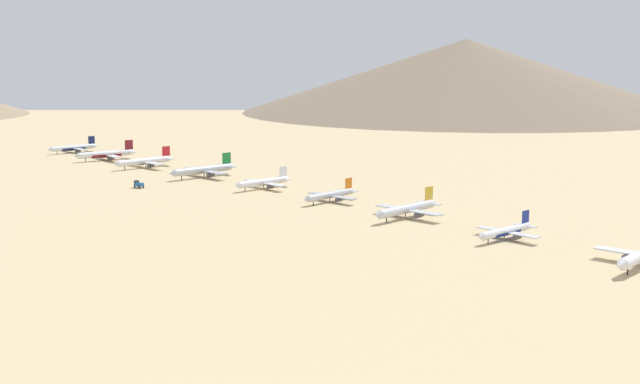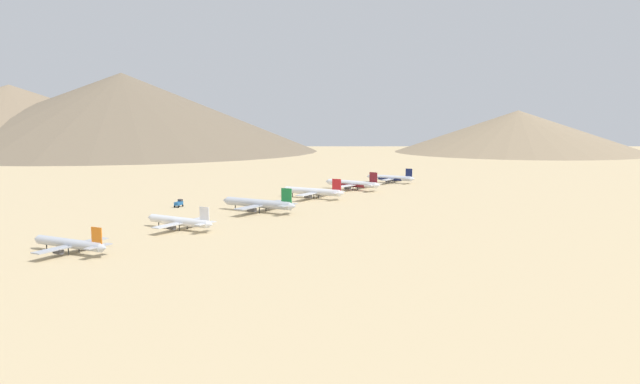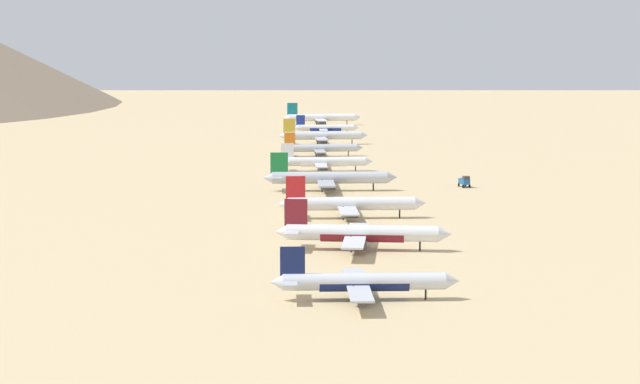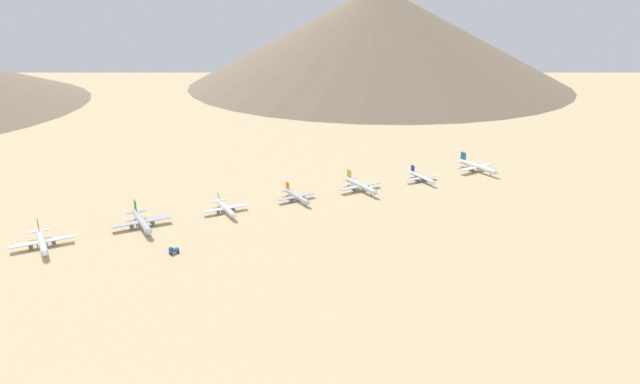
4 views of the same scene
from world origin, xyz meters
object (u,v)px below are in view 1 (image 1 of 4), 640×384
parked_jet_7 (506,231)px  parked_jet_3 (204,170)px  parked_jet_0 (74,148)px  service_truck (139,184)px  parked_jet_6 (407,209)px  parked_jet_1 (106,154)px  parked_jet_5 (331,195)px  parked_jet_4 (263,182)px  parked_jet_2 (145,161)px

parked_jet_7 → parked_jet_3: bearing=-89.0°
parked_jet_0 → service_truck: size_ratio=6.64×
parked_jet_3 → parked_jet_6: 153.94m
parked_jet_1 → parked_jet_7: size_ratio=1.28×
parked_jet_0 → parked_jet_5: size_ratio=1.07×
parked_jet_4 → parked_jet_5: parked_jet_4 is taller
parked_jet_0 → parked_jet_4: size_ratio=1.03×
parked_jet_1 → parked_jet_2: size_ratio=1.02×
parked_jet_5 → parked_jet_7: parked_jet_5 is taller
parked_jet_2 → parked_jet_4: bearing=94.7°
parked_jet_2 → parked_jet_7: 261.98m
parked_jet_5 → parked_jet_6: size_ratio=0.85×
parked_jet_7 → service_truck: 202.27m
parked_jet_0 → parked_jet_7: (-11.96, 361.88, -0.40)m
parked_jet_1 → parked_jet_3: size_ratio=0.97×
parked_jet_5 → service_truck: size_ratio=6.19×
parked_jet_0 → parked_jet_6: bearing=92.3°
parked_jet_7 → service_truck: parked_jet_7 is taller
parked_jet_0 → parked_jet_5: 260.42m
parked_jet_2 → parked_jet_7: (-10.28, 261.78, -0.86)m
parked_jet_3 → service_truck: 46.47m
parked_jet_4 → parked_jet_0: bearing=-87.1°
parked_jet_2 → parked_jet_5: bearing=93.9°
parked_jet_5 → parked_jet_7: bearing=89.6°
parked_jet_0 → parked_jet_3: bearing=93.0°
parked_jet_0 → parked_jet_7: 362.08m
parked_jet_0 → parked_jet_5: bearing=92.8°
parked_jet_5 → service_truck: 106.75m
service_truck → parked_jet_3: bearing=-168.0°
parked_jet_2 → parked_jet_4: parked_jet_2 is taller
parked_jet_0 → parked_jet_6: (-12.65, 309.89, 0.40)m
parked_jet_4 → parked_jet_6: bearing=91.1°
parked_jet_3 → parked_jet_4: parked_jet_3 is taller
parked_jet_5 → parked_jet_6: 49.78m
parked_jet_3 → parked_jet_4: 53.47m
parked_jet_3 → service_truck: (45.40, 9.65, -2.19)m
parked_jet_4 → parked_jet_7: 152.47m
parked_jet_6 → parked_jet_0: bearing=-87.7°
parked_jet_1 → parked_jet_3: (-8.82, 103.68, 0.19)m
parked_jet_0 → parked_jet_4: bearing=92.9°
parked_jet_4 → parked_jet_7: size_ratio=1.09×
parked_jet_1 → parked_jet_5: bearing=93.6°
parked_jet_0 → parked_jet_7: size_ratio=1.13×
parked_jet_6 → service_truck: size_ratio=7.29×
parked_jet_0 → parked_jet_1: size_ratio=0.88×
parked_jet_2 → parked_jet_4: size_ratio=1.15×
parked_jet_6 → parked_jet_1: bearing=-87.1°
parked_jet_0 → parked_jet_2: 100.12m
parked_jet_7 → service_truck: bearing=-76.0°
parked_jet_1 → parked_jet_4: (-11.25, 157.08, -0.60)m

